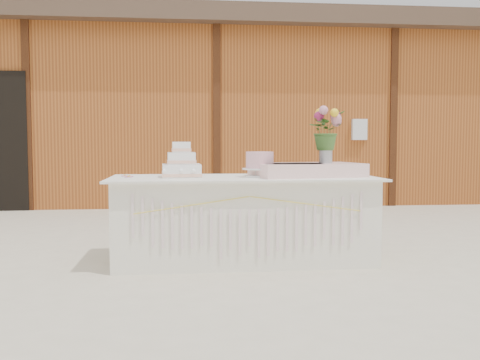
{
  "coord_description": "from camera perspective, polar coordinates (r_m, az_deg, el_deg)",
  "views": [
    {
      "loc": [
        -0.53,
        -4.8,
        1.08
      ],
      "look_at": [
        0.0,
        0.3,
        0.72
      ],
      "focal_mm": 40.0,
      "sensor_mm": 36.0,
      "label": 1
    }
  ],
  "objects": [
    {
      "name": "cake_table",
      "position": [
        4.87,
        0.37,
        -4.16
      ],
      "size": [
        2.4,
        1.0,
        0.77
      ],
      "color": "white",
      "rests_on": "ground"
    },
    {
      "name": "barn",
      "position": [
        10.82,
        -3.2,
        7.16
      ],
      "size": [
        12.6,
        4.6,
        3.3
      ],
      "color": "#A15721",
      "rests_on": "ground"
    },
    {
      "name": "pink_cake_stand",
      "position": [
        4.79,
        2.11,
        1.83
      ],
      "size": [
        0.32,
        0.32,
        0.23
      ],
      "color": "white",
      "rests_on": "cake_table"
    },
    {
      "name": "satin_runner",
      "position": [
        4.92,
        7.16,
        1.08
      ],
      "size": [
        1.05,
        0.73,
        0.12
      ],
      "primitive_type": "cube",
      "rotation": [
        0.0,
        0.0,
        0.19
      ],
      "color": "#FFCECD",
      "rests_on": "cake_table"
    },
    {
      "name": "flower_vase",
      "position": [
        4.97,
        9.12,
        2.75
      ],
      "size": [
        0.12,
        0.12,
        0.17
      ],
      "primitive_type": "cylinder",
      "color": "#BBBBC0",
      "rests_on": "satin_runner"
    },
    {
      "name": "ground",
      "position": [
        4.95,
        0.36,
        -8.59
      ],
      "size": [
        80.0,
        80.0,
        0.0
      ],
      "primitive_type": "plane",
      "color": "beige",
      "rests_on": "ground"
    },
    {
      "name": "loose_flowers",
      "position": [
        4.96,
        -11.81,
        0.44
      ],
      "size": [
        0.21,
        0.34,
        0.02
      ],
      "primitive_type": null,
      "rotation": [
        0.0,
        0.0,
        0.25
      ],
      "color": "#CC7D9D",
      "rests_on": "cake_table"
    },
    {
      "name": "wedding_cake",
      "position": [
        4.83,
        -6.27,
        1.59
      ],
      "size": [
        0.36,
        0.36,
        0.32
      ],
      "rotation": [
        0.0,
        0.0,
        0.04
      ],
      "color": "white",
      "rests_on": "cake_table"
    },
    {
      "name": "bouquet",
      "position": [
        4.97,
        9.16,
        5.82
      ],
      "size": [
        0.43,
        0.42,
        0.36
      ],
      "primitive_type": "imported",
      "rotation": [
        0.0,
        0.0,
        0.61
      ],
      "color": "#396026",
      "rests_on": "flower_vase"
    }
  ]
}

